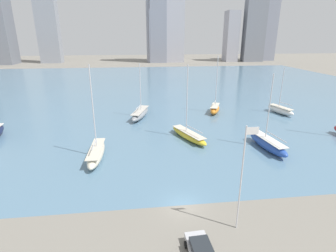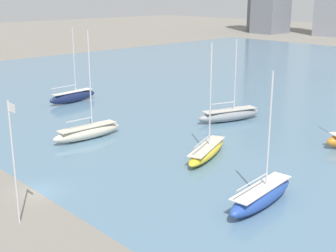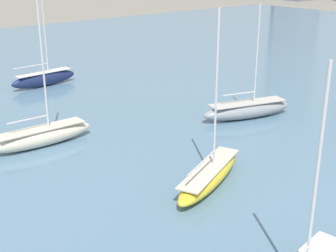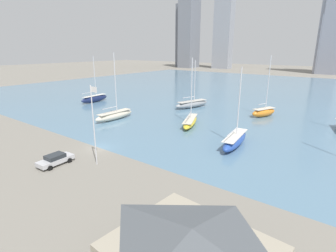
% 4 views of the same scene
% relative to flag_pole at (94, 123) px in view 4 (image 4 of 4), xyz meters
% --- Properties ---
extents(ground_plane, '(500.00, 500.00, 0.00)m').
position_rel_flag_pole_xyz_m(ground_plane, '(-4.76, 4.26, -5.92)').
color(ground_plane, gray).
extents(harbor_water, '(180.00, 140.00, 0.00)m').
position_rel_flag_pole_xyz_m(harbor_water, '(-4.76, 74.26, -5.92)').
color(harbor_water, slate).
rests_on(harbor_water, ground_plane).
extents(flag_pole, '(1.24, 0.14, 10.87)m').
position_rel_flag_pole_xyz_m(flag_pole, '(0.00, 0.00, 0.00)').
color(flag_pole, silver).
rests_on(flag_pole, ground_plane).
extents(distant_city_skyline, '(206.48, 20.59, 73.48)m').
position_rel_flag_pole_xyz_m(distant_city_skyline, '(-10.07, 176.38, 23.67)').
color(distant_city_skyline, slate).
rests_on(distant_city_skyline, ground_plane).
extents(sailboat_orange, '(4.76, 7.37, 13.88)m').
position_rel_flag_pole_xyz_m(sailboat_orange, '(9.69, 40.58, -4.83)').
color(sailboat_orange, orange).
rests_on(sailboat_orange, harbor_water).
extents(sailboat_gray, '(5.53, 11.07, 12.42)m').
position_rel_flag_pole_xyz_m(sailboat_gray, '(-8.88, 38.75, -4.92)').
color(sailboat_gray, gray).
rests_on(sailboat_gray, harbor_water).
extents(sailboat_cream, '(2.42, 10.41, 14.49)m').
position_rel_flag_pole_xyz_m(sailboat_cream, '(-16.14, 17.72, -4.93)').
color(sailboat_cream, beige).
rests_on(sailboat_cream, harbor_water).
extents(sailboat_blue, '(3.45, 10.47, 12.63)m').
position_rel_flag_pole_xyz_m(sailboat_blue, '(12.22, 18.04, -4.89)').
color(sailboat_blue, '#284CA8').
rests_on(sailboat_blue, harbor_water).
extents(sailboat_yellow, '(6.14, 10.70, 13.59)m').
position_rel_flag_pole_xyz_m(sailboat_yellow, '(-0.20, 24.15, -5.09)').
color(sailboat_yellow, yellow).
rests_on(sailboat_yellow, harbor_water).
extents(sailboat_navy, '(2.50, 9.84, 13.28)m').
position_rel_flag_pole_xyz_m(sailboat_navy, '(-36.15, 27.88, -4.82)').
color(sailboat_navy, '#19234C').
rests_on(sailboat_navy, harbor_water).
extents(parked_sedan_silver, '(2.42, 4.88, 1.47)m').
position_rel_flag_pole_xyz_m(parked_sedan_silver, '(-4.51, -3.42, -5.15)').
color(parked_sedan_silver, '#B7B7BC').
rests_on(parked_sedan_silver, ground_plane).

